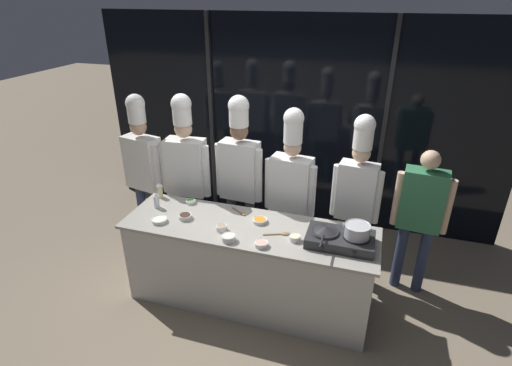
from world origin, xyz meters
name	(u,v)px	position (x,y,z in m)	size (l,w,h in m)	color
ground_plane	(249,299)	(0.00, 0.00, 0.00)	(24.00, 24.00, 0.00)	#7F705B
window_wall_back	(293,124)	(0.00, 1.88, 1.35)	(5.34, 0.09, 2.70)	black
demo_counter	(249,265)	(0.00, 0.00, 0.45)	(2.45, 0.73, 0.89)	beige
portable_stove	(340,239)	(0.86, -0.02, 0.94)	(0.59, 0.37, 0.11)	#28282B
frying_pan	(325,229)	(0.73, -0.03, 1.02)	(0.25, 0.44, 0.05)	#232326
stock_pot	(357,230)	(1.00, -0.02, 1.06)	(0.25, 0.22, 0.12)	#B7BABF
squeeze_bottle_oil	(160,190)	(-1.10, 0.30, 0.97)	(0.06, 0.06, 0.17)	beige
squeeze_bottle_clear	(157,201)	(-1.02, 0.08, 0.97)	(0.06, 0.06, 0.17)	white
prep_bowl_carrots	(260,220)	(0.08, 0.12, 0.91)	(0.14, 0.14, 0.04)	white
prep_bowl_noodles	(295,238)	(0.47, -0.09, 0.92)	(0.10, 0.10, 0.05)	white
prep_bowl_mushrooms	(222,227)	(-0.22, -0.13, 0.92)	(0.10, 0.10, 0.05)	white
prep_bowl_shrimp	(261,244)	(0.21, -0.26, 0.91)	(0.12, 0.12, 0.04)	white
prep_bowl_scallions	(191,201)	(-0.73, 0.27, 0.91)	(0.11, 0.11, 0.03)	white
prep_bowl_soy_glaze	(185,216)	(-0.64, -0.04, 0.92)	(0.13, 0.13, 0.05)	white
prep_bowl_onion	(229,238)	(-0.10, -0.27, 0.92)	(0.13, 0.13, 0.06)	white
prep_bowl_bean_sprouts	(159,220)	(-0.85, -0.17, 0.91)	(0.15, 0.15, 0.04)	white
serving_spoon_slotted	(241,213)	(-0.15, 0.22, 0.90)	(0.20, 0.14, 0.02)	olive
serving_spoon_solid	(282,234)	(0.34, -0.03, 0.90)	(0.24, 0.12, 0.02)	olive
chef_head	(143,162)	(-1.52, 0.66, 1.11)	(0.55, 0.30, 1.91)	#2D3856
chef_sous	(186,166)	(-0.94, 0.63, 1.14)	(0.57, 0.26, 1.96)	#2D3856
chef_line	(240,169)	(-0.33, 0.70, 1.16)	(0.55, 0.25, 1.97)	#4C4C51
chef_pastry	(291,184)	(0.26, 0.66, 1.08)	(0.56, 0.27, 1.90)	#2D3856
chef_apprentice	(357,188)	(0.94, 0.71, 1.10)	(0.50, 0.24, 1.88)	#4C4C51
person_guest	(420,210)	(1.57, 0.70, 0.96)	(0.53, 0.25, 1.59)	#2D3856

